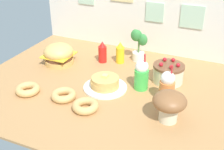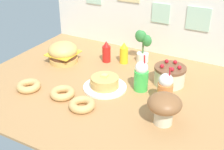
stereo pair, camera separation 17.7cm
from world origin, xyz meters
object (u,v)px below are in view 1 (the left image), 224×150
object	(u,v)px
burger	(59,54)
layer_cake	(168,73)
orange_float_cup	(167,87)
potted_plant	(138,44)
donut_pink_glaze	(28,89)
donut_chocolate	(64,95)
pancake_stack	(105,84)
mustard_bottle	(120,53)
ketchup_bottle	(102,52)
cream_soda_cup	(141,75)
donut_vanilla	(85,106)
mushroom_stool	(169,104)

from	to	relation	value
burger	layer_cake	world-z (taller)	burger
orange_float_cup	potted_plant	world-z (taller)	potted_plant
donut_pink_glaze	donut_chocolate	bearing A→B (deg)	7.82
pancake_stack	mustard_bottle	xyz separation A→B (m)	(-0.08, 0.54, 0.06)
donut_chocolate	layer_cake	bearing A→B (deg)	41.41
ketchup_bottle	pancake_stack	bearing A→B (deg)	-62.23
cream_soda_cup	donut_vanilla	distance (m)	0.57
pancake_stack	cream_soda_cup	world-z (taller)	cream_soda_cup
donut_pink_glaze	donut_chocolate	world-z (taller)	same
pancake_stack	mushroom_stool	bearing A→B (deg)	-20.32
mushroom_stool	orange_float_cup	bearing A→B (deg)	107.97
potted_plant	mustard_bottle	bearing A→B (deg)	-140.16
ketchup_bottle	mushroom_stool	size ratio (longest dim) A/B	0.91
mushroom_stool	donut_vanilla	bearing A→B (deg)	-168.79
donut_vanilla	burger	bearing A→B (deg)	135.93
mushroom_stool	cream_soda_cup	bearing A→B (deg)	132.85
potted_plant	ketchup_bottle	bearing A→B (deg)	-150.41
layer_cake	orange_float_cup	size ratio (longest dim) A/B	0.83
donut_pink_glaze	donut_vanilla	distance (m)	0.57
orange_float_cup	donut_vanilla	bearing A→B (deg)	-145.48
mustard_bottle	layer_cake	bearing A→B (deg)	-19.70
pancake_stack	donut_chocolate	size ratio (longest dim) A/B	1.83
donut_pink_glaze	ketchup_bottle	bearing A→B (deg)	68.58
ketchup_bottle	donut_chocolate	bearing A→B (deg)	-89.18
donut_vanilla	mushroom_stool	size ratio (longest dim) A/B	0.85
orange_float_cup	potted_plant	xyz separation A→B (m)	(-0.47, 0.64, 0.05)
cream_soda_cup	potted_plant	size ratio (longest dim) A/B	0.98
cream_soda_cup	donut_pink_glaze	distance (m)	0.97
pancake_stack	donut_pink_glaze	size ratio (longest dim) A/B	1.83
orange_float_cup	burger	bearing A→B (deg)	168.23
burger	cream_soda_cup	distance (m)	0.93
pancake_stack	ketchup_bottle	distance (m)	0.54
cream_soda_cup	burger	bearing A→B (deg)	171.64
potted_plant	donut_pink_glaze	bearing A→B (deg)	-122.75
layer_cake	donut_pink_glaze	size ratio (longest dim) A/B	1.34
pancake_stack	potted_plant	size ratio (longest dim) A/B	1.11
burger	pancake_stack	world-z (taller)	burger
donut_chocolate	donut_vanilla	bearing A→B (deg)	-15.53
pancake_stack	layer_cake	xyz separation A→B (m)	(0.47, 0.34, 0.04)
layer_cake	burger	bearing A→B (deg)	-176.03
burger	donut_pink_glaze	xyz separation A→B (m)	(0.07, -0.59, -0.07)
donut_pink_glaze	donut_vanilla	world-z (taller)	same
layer_cake	donut_pink_glaze	world-z (taller)	layer_cake
potted_plant	donut_chocolate	bearing A→B (deg)	-108.10
cream_soda_cup	mustard_bottle	bearing A→B (deg)	131.86
cream_soda_cup	mushroom_stool	size ratio (longest dim) A/B	1.36
pancake_stack	ketchup_bottle	size ratio (longest dim) A/B	1.70
mustard_bottle	potted_plant	distance (m)	0.21
mustard_bottle	mushroom_stool	world-z (taller)	mushroom_stool
pancake_stack	donut_pink_glaze	world-z (taller)	pancake_stack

